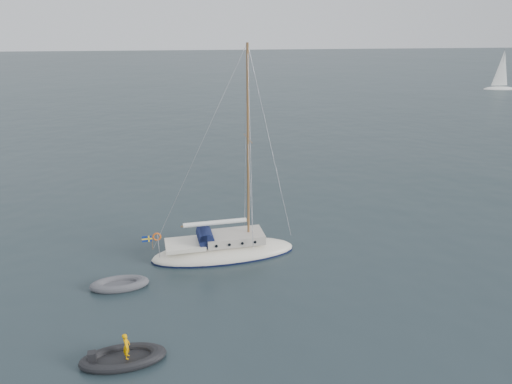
{
  "coord_description": "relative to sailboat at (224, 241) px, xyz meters",
  "views": [
    {
      "loc": [
        -3.2,
        -26.9,
        14.37
      ],
      "look_at": [
        -0.69,
        0.0,
        4.22
      ],
      "focal_mm": 35.0,
      "sensor_mm": 36.0,
      "label": 1
    }
  ],
  "objects": [
    {
      "name": "rib",
      "position": [
        -4.64,
        -9.35,
        -0.77
      ],
      "size": [
        3.69,
        1.68,
        1.4
      ],
      "rotation": [
        0.0,
        0.0,
        0.15
      ],
      "color": "black",
      "rests_on": "ground"
    },
    {
      "name": "distant_yacht_b",
      "position": [
        51.79,
        59.53,
        2.27
      ],
      "size": [
        5.76,
        3.07,
        7.64
      ],
      "rotation": [
        0.0,
        0.0,
        0.0
      ],
      "color": "white",
      "rests_on": "ground"
    },
    {
      "name": "sailboat",
      "position": [
        0.0,
        0.0,
        0.0
      ],
      "size": [
        9.19,
        2.76,
        13.09
      ],
      "rotation": [
        0.0,
        0.0,
        0.14
      ],
      "color": "white",
      "rests_on": "ground"
    },
    {
      "name": "dinghy",
      "position": [
        -5.76,
        -3.2,
        -0.79
      ],
      "size": [
        3.15,
        1.42,
        0.45
      ],
      "rotation": [
        0.0,
        0.0,
        0.13
      ],
      "color": "#4F4F54",
      "rests_on": "ground"
    },
    {
      "name": "ground",
      "position": [
        2.63,
        -0.4,
        -0.99
      ],
      "size": [
        300.0,
        300.0,
        0.0
      ],
      "primitive_type": "plane",
      "color": "black",
      "rests_on": "ground"
    }
  ]
}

